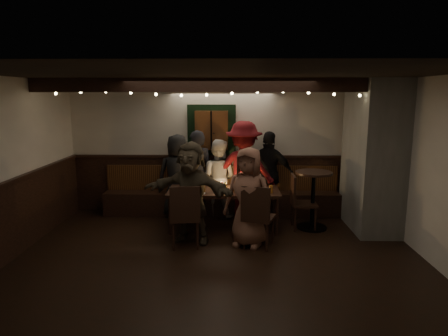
{
  "coord_description": "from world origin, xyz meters",
  "views": [
    {
      "loc": [
        0.21,
        -5.4,
        2.35
      ],
      "look_at": [
        0.06,
        1.6,
        1.05
      ],
      "focal_mm": 32.0,
      "sensor_mm": 36.0,
      "label": 1
    }
  ],
  "objects_px": {
    "person_f": "(191,192)",
    "person_c": "(218,178)",
    "person_b": "(197,174)",
    "high_top": "(313,193)",
    "dining_table": "(224,193)",
    "person_a": "(178,176)",
    "person_e": "(269,174)",
    "chair_end": "(299,199)",
    "person_d": "(244,170)",
    "person_g": "(248,197)",
    "chair_near_right": "(257,213)",
    "chair_near_left": "(185,213)"
  },
  "relations": [
    {
      "from": "dining_table",
      "to": "person_g",
      "type": "height_order",
      "value": "person_g"
    },
    {
      "from": "high_top",
      "to": "person_e",
      "type": "distance_m",
      "value": 1.03
    },
    {
      "from": "person_a",
      "to": "person_e",
      "type": "bearing_deg",
      "value": 179.69
    },
    {
      "from": "person_b",
      "to": "person_d",
      "type": "distance_m",
      "value": 0.9
    },
    {
      "from": "person_e",
      "to": "person_f",
      "type": "relative_size",
      "value": 1.02
    },
    {
      "from": "chair_near_left",
      "to": "person_d",
      "type": "relative_size",
      "value": 0.54
    },
    {
      "from": "chair_end",
      "to": "high_top",
      "type": "relative_size",
      "value": 0.94
    },
    {
      "from": "person_a",
      "to": "person_b",
      "type": "bearing_deg",
      "value": -176.52
    },
    {
      "from": "high_top",
      "to": "person_f",
      "type": "distance_m",
      "value": 2.19
    },
    {
      "from": "chair_near_right",
      "to": "person_g",
      "type": "distance_m",
      "value": 0.28
    },
    {
      "from": "high_top",
      "to": "person_a",
      "type": "distance_m",
      "value": 2.56
    },
    {
      "from": "dining_table",
      "to": "chair_end",
      "type": "xyz_separation_m",
      "value": [
        1.32,
        0.01,
        -0.09
      ]
    },
    {
      "from": "chair_end",
      "to": "person_d",
      "type": "relative_size",
      "value": 0.52
    },
    {
      "from": "chair_near_left",
      "to": "person_b",
      "type": "height_order",
      "value": "person_b"
    },
    {
      "from": "person_b",
      "to": "person_c",
      "type": "distance_m",
      "value": 0.4
    },
    {
      "from": "chair_near_left",
      "to": "person_e",
      "type": "xyz_separation_m",
      "value": [
        1.43,
        1.71,
        0.26
      ]
    },
    {
      "from": "person_b",
      "to": "person_f",
      "type": "height_order",
      "value": "person_b"
    },
    {
      "from": "dining_table",
      "to": "person_b",
      "type": "xyz_separation_m",
      "value": [
        -0.53,
        0.74,
        0.2
      ]
    },
    {
      "from": "person_b",
      "to": "person_d",
      "type": "relative_size",
      "value": 0.9
    },
    {
      "from": "person_g",
      "to": "person_a",
      "type": "bearing_deg",
      "value": 150.78
    },
    {
      "from": "person_f",
      "to": "person_c",
      "type": "bearing_deg",
      "value": 93.29
    },
    {
      "from": "person_a",
      "to": "person_g",
      "type": "height_order",
      "value": "person_a"
    },
    {
      "from": "chair_near_left",
      "to": "person_g",
      "type": "bearing_deg",
      "value": 8.66
    },
    {
      "from": "person_a",
      "to": "person_b",
      "type": "xyz_separation_m",
      "value": [
        0.37,
        0.04,
        0.04
      ]
    },
    {
      "from": "high_top",
      "to": "person_a",
      "type": "xyz_separation_m",
      "value": [
        -2.47,
        0.68,
        0.16
      ]
    },
    {
      "from": "dining_table",
      "to": "high_top",
      "type": "distance_m",
      "value": 1.57
    },
    {
      "from": "person_b",
      "to": "person_e",
      "type": "distance_m",
      "value": 1.39
    },
    {
      "from": "person_c",
      "to": "person_e",
      "type": "height_order",
      "value": "person_e"
    },
    {
      "from": "person_a",
      "to": "chair_near_right",
      "type": "bearing_deg",
      "value": 129.28
    },
    {
      "from": "chair_end",
      "to": "person_a",
      "type": "distance_m",
      "value": 2.34
    },
    {
      "from": "chair_near_right",
      "to": "person_a",
      "type": "height_order",
      "value": "person_a"
    },
    {
      "from": "high_top",
      "to": "dining_table",
      "type": "bearing_deg",
      "value": -179.09
    },
    {
      "from": "person_a",
      "to": "person_d",
      "type": "height_order",
      "value": "person_d"
    },
    {
      "from": "high_top",
      "to": "person_d",
      "type": "height_order",
      "value": "person_d"
    },
    {
      "from": "high_top",
      "to": "person_g",
      "type": "distance_m",
      "value": 1.44
    },
    {
      "from": "person_c",
      "to": "chair_near_left",
      "type": "bearing_deg",
      "value": 92.19
    },
    {
      "from": "dining_table",
      "to": "person_e",
      "type": "relative_size",
      "value": 1.18
    },
    {
      "from": "chair_near_right",
      "to": "person_f",
      "type": "height_order",
      "value": "person_f"
    },
    {
      "from": "chair_near_left",
      "to": "high_top",
      "type": "xyz_separation_m",
      "value": [
        2.14,
        0.98,
        0.08
      ]
    },
    {
      "from": "person_d",
      "to": "dining_table",
      "type": "bearing_deg",
      "value": 71.67
    },
    {
      "from": "high_top",
      "to": "person_b",
      "type": "xyz_separation_m",
      "value": [
        -2.09,
        0.71,
        0.19
      ]
    },
    {
      "from": "chair_end",
      "to": "person_d",
      "type": "xyz_separation_m",
      "value": [
        -0.95,
        0.63,
        0.38
      ]
    },
    {
      "from": "high_top",
      "to": "person_e",
      "type": "xyz_separation_m",
      "value": [
        -0.71,
        0.73,
        0.18
      ]
    },
    {
      "from": "dining_table",
      "to": "person_b",
      "type": "bearing_deg",
      "value": 125.45
    },
    {
      "from": "high_top",
      "to": "person_a",
      "type": "bearing_deg",
      "value": 164.64
    },
    {
      "from": "person_b",
      "to": "person_e",
      "type": "bearing_deg",
      "value": -179.98
    },
    {
      "from": "chair_near_right",
      "to": "chair_end",
      "type": "xyz_separation_m",
      "value": [
        0.79,
        0.94,
        -0.02
      ]
    },
    {
      "from": "person_b",
      "to": "person_a",
      "type": "bearing_deg",
      "value": 4.84
    },
    {
      "from": "person_b",
      "to": "person_f",
      "type": "bearing_deg",
      "value": 89.98
    },
    {
      "from": "dining_table",
      "to": "person_c",
      "type": "bearing_deg",
      "value": 99.88
    }
  ]
}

